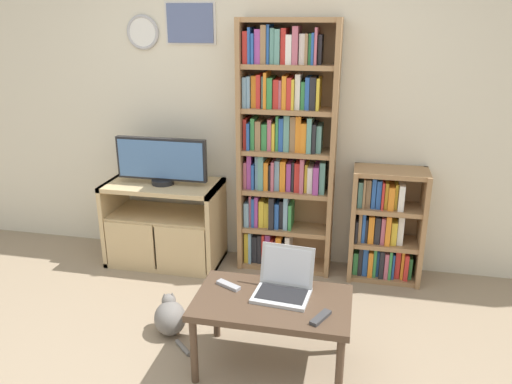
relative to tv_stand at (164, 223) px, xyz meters
name	(u,v)px	position (x,y,z in m)	size (l,w,h in m)	color
wall_back	(253,106)	(0.69, 0.32, 0.95)	(6.78, 0.09, 2.60)	beige
tv_stand	(164,223)	(0.00, 0.00, 0.00)	(0.94, 0.50, 0.70)	tan
television	(161,161)	(0.01, -0.01, 0.54)	(0.75, 0.18, 0.38)	black
bookshelf_tall	(283,147)	(0.97, 0.15, 0.67)	(0.75, 0.28, 1.98)	#9E754C
bookshelf_short	(383,227)	(1.78, 0.13, 0.07)	(0.56, 0.32, 0.90)	#9E754C
coffee_table	(272,308)	(1.13, -1.16, 0.05)	(0.89, 0.53, 0.46)	#4C3828
laptop	(284,283)	(1.18, -1.06, 0.17)	(0.34, 0.31, 0.26)	#B7BABC
remote_near_laptop	(321,318)	(1.42, -1.29, 0.11)	(0.11, 0.16, 0.02)	#38383A
remote_far_from_laptop	(228,285)	(0.85, -1.07, 0.11)	(0.16, 0.11, 0.02)	#99999E
cat	(170,317)	(0.41, -0.95, -0.24)	(0.36, 0.38, 0.26)	slate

